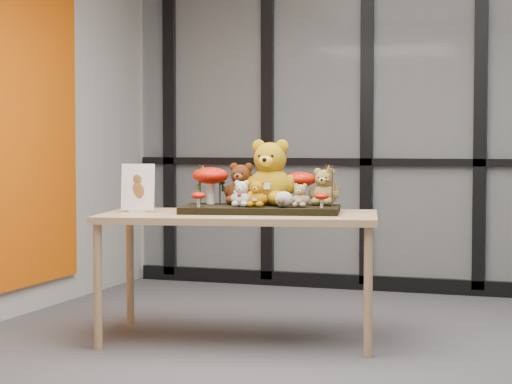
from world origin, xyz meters
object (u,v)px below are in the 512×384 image
(display_table, at_px, (239,224))
(mushroom_front_right, at_px, (322,200))
(diorama_tray, at_px, (261,209))
(bear_pooh_yellow, at_px, (270,169))
(bear_brown_medium, at_px, (241,182))
(bear_small_yellow, at_px, (257,192))
(mushroom_back_left, at_px, (211,184))
(bear_tan_back, at_px, (324,185))
(mushroom_front_left, at_px, (198,199))
(mushroom_back_right, at_px, (300,187))
(plush_cream_hedgehog, at_px, (284,199))
(bear_beige_small, at_px, (300,194))
(sign_holder, at_px, (138,190))
(bear_white_bow, at_px, (242,192))

(display_table, height_order, mushroom_front_right, mushroom_front_right)
(diorama_tray, xyz_separation_m, bear_pooh_yellow, (0.03, 0.11, 0.24))
(bear_brown_medium, relative_size, bear_small_yellow, 1.61)
(bear_pooh_yellow, height_order, mushroom_back_left, bear_pooh_yellow)
(bear_tan_back, relative_size, mushroom_front_left, 2.54)
(bear_brown_medium, distance_m, mushroom_front_left, 0.36)
(display_table, xyz_separation_m, bear_pooh_yellow, (0.13, 0.19, 0.33))
(display_table, distance_m, bear_small_yellow, 0.23)
(bear_brown_medium, xyz_separation_m, mushroom_back_right, (0.36, 0.09, -0.03))
(plush_cream_hedgehog, height_order, mushroom_front_left, plush_cream_hedgehog)
(bear_tan_back, height_order, plush_cream_hedgehog, bear_tan_back)
(bear_pooh_yellow, height_order, plush_cream_hedgehog, bear_pooh_yellow)
(bear_pooh_yellow, relative_size, mushroom_front_left, 4.49)
(bear_beige_small, relative_size, sign_holder, 0.53)
(bear_white_bow, bearing_deg, mushroom_front_left, -167.68)
(bear_brown_medium, bearing_deg, diorama_tray, -40.28)
(display_table, xyz_separation_m, bear_small_yellow, (0.12, -0.02, 0.20))
(plush_cream_hedgehog, relative_size, mushroom_back_right, 0.47)
(mushroom_back_left, bearing_deg, display_table, -32.20)
(diorama_tray, relative_size, mushroom_front_right, 9.58)
(bear_brown_medium, bearing_deg, sign_holder, -165.70)
(display_table, height_order, bear_brown_medium, bear_brown_medium)
(diorama_tray, xyz_separation_m, bear_small_yellow, (0.01, -0.10, 0.11))
(mushroom_front_left, distance_m, sign_holder, 0.41)
(mushroom_back_right, xyz_separation_m, mushroom_front_left, (-0.52, -0.39, -0.06))
(bear_small_yellow, xyz_separation_m, sign_holder, (-0.75, -0.09, 0.01))
(bear_beige_small, xyz_separation_m, plush_cream_hedgehog, (-0.09, -0.05, -0.02))
(mushroom_back_left, height_order, mushroom_front_left, mushroom_back_left)
(plush_cream_hedgehog, xyz_separation_m, sign_holder, (-0.91, -0.11, 0.04))
(mushroom_back_right, relative_size, mushroom_front_right, 2.28)
(mushroom_back_left, relative_size, mushroom_back_right, 1.13)
(bear_tan_back, xyz_separation_m, bear_small_yellow, (-0.34, -0.28, -0.04))
(diorama_tray, distance_m, bear_tan_back, 0.42)
(bear_small_yellow, height_order, mushroom_back_left, mushroom_back_left)
(bear_brown_medium, height_order, mushroom_back_right, bear_brown_medium)
(diorama_tray, height_order, mushroom_back_left, mushroom_back_left)
(mushroom_front_left, bearing_deg, mushroom_front_right, 12.38)
(display_table, height_order, bear_pooh_yellow, bear_pooh_yellow)
(bear_small_yellow, distance_m, mushroom_front_left, 0.35)
(bear_white_bow, xyz_separation_m, mushroom_front_right, (0.48, 0.05, -0.04))
(bear_small_yellow, height_order, mushroom_back_right, mushroom_back_right)
(bear_beige_small, bearing_deg, bear_pooh_yellow, 136.92)
(bear_white_bow, xyz_separation_m, bear_beige_small, (0.35, 0.07, -0.01))
(bear_brown_medium, height_order, mushroom_front_left, bear_brown_medium)
(sign_holder, bearing_deg, bear_tan_back, 8.41)
(mushroom_back_right, bearing_deg, bear_tan_back, 0.15)
(bear_pooh_yellow, bearing_deg, bear_tan_back, -0.39)
(sign_holder, bearing_deg, mushroom_back_left, 25.28)
(bear_white_bow, distance_m, mushroom_front_right, 0.49)
(mushroom_back_right, bearing_deg, bear_brown_medium, -166.42)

